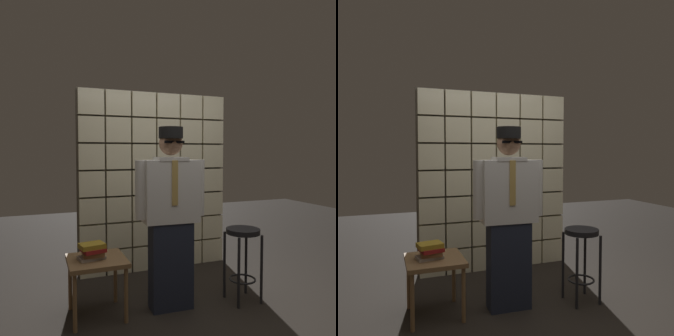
% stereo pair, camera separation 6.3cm
% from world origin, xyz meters
% --- Properties ---
extents(ground_plane, '(12.00, 12.00, 0.00)m').
position_xyz_m(ground_plane, '(0.00, 0.00, 0.00)').
color(ground_plane, black).
extents(glass_block_wall, '(1.98, 0.10, 2.30)m').
position_xyz_m(glass_block_wall, '(0.00, 1.50, 1.13)').
color(glass_block_wall, beige).
rests_on(glass_block_wall, ground).
extents(standing_person, '(0.70, 0.30, 1.75)m').
position_xyz_m(standing_person, '(-0.23, 0.39, 0.91)').
color(standing_person, '#1E2333').
rests_on(standing_person, ground).
extents(bar_stool, '(0.34, 0.34, 0.74)m').
position_xyz_m(bar_stool, '(0.51, 0.27, 0.55)').
color(bar_stool, black).
rests_on(bar_stool, ground).
extents(side_table, '(0.52, 0.52, 0.54)m').
position_xyz_m(side_table, '(-0.93, 0.49, 0.47)').
color(side_table, brown).
rests_on(side_table, ground).
extents(book_stack, '(0.26, 0.22, 0.15)m').
position_xyz_m(book_stack, '(-0.96, 0.48, 0.61)').
color(book_stack, gray).
rests_on(book_stack, side_table).
extents(coffee_mug, '(0.13, 0.08, 0.09)m').
position_xyz_m(coffee_mug, '(-1.00, 0.58, 0.59)').
color(coffee_mug, silver).
rests_on(coffee_mug, side_table).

